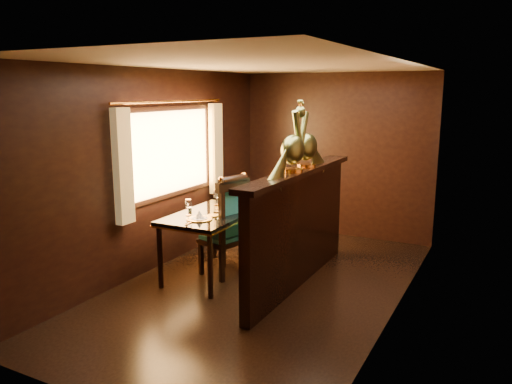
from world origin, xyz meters
TOP-DOWN VIEW (x-y plane):
  - ground at (0.00, 0.00)m, footprint 5.00×5.00m
  - room_shell at (-0.09, 0.02)m, footprint 3.04×5.04m
  - partition at (0.32, 0.30)m, footprint 0.26×2.70m
  - dining_table at (-0.71, 0.05)m, footprint 0.84×1.35m
  - chair_left at (-0.50, 0.11)m, footprint 0.56×0.58m
  - chair_right at (-0.08, 0.51)m, footprint 0.56×0.58m
  - peacock_left at (0.33, 0.09)m, footprint 0.24×0.65m
  - peacock_right at (0.33, 0.49)m, footprint 0.24×0.63m

SIDE VIEW (x-z plane):
  - ground at x=0.00m, z-range 0.00..0.00m
  - chair_left at x=-0.50m, z-range 0.03..1.30m
  - partition at x=0.32m, z-range 0.03..1.39m
  - dining_table at x=-0.71m, z-range 0.22..1.21m
  - chair_right at x=-0.08m, z-range 0.03..1.41m
  - room_shell at x=-0.09m, z-range 0.32..2.84m
  - peacock_right at x=0.33m, z-range 1.36..2.11m
  - peacock_left at x=0.33m, z-range 1.36..2.13m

